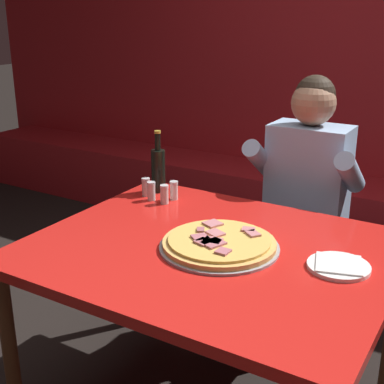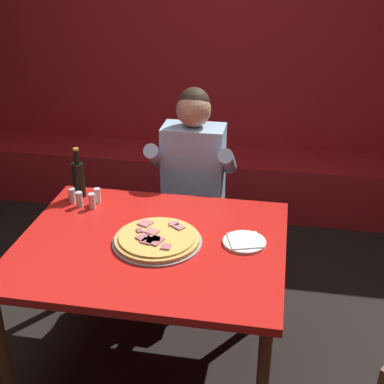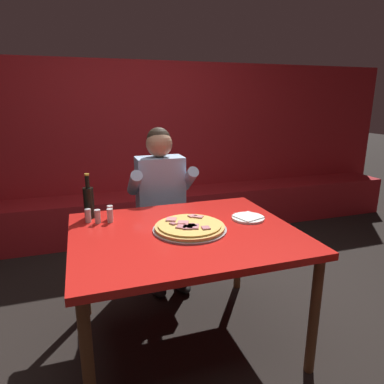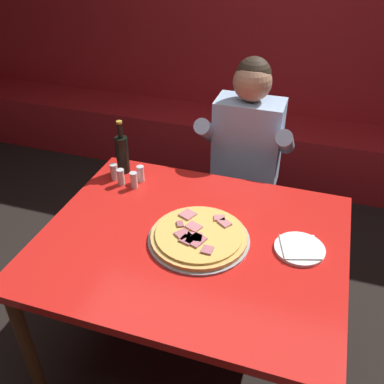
{
  "view_description": "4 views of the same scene",
  "coord_description": "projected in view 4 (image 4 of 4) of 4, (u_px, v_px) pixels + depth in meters",
  "views": [
    {
      "loc": [
        0.86,
        -1.56,
        1.57
      ],
      "look_at": [
        -0.18,
        0.15,
        0.88
      ],
      "focal_mm": 50.0,
      "sensor_mm": 36.0,
      "label": 1
    },
    {
      "loc": [
        0.59,
        -2.15,
        2.1
      ],
      "look_at": [
        0.17,
        0.17,
        0.95
      ],
      "focal_mm": 50.0,
      "sensor_mm": 36.0,
      "label": 2
    },
    {
      "loc": [
        -0.54,
        -1.79,
        1.49
      ],
      "look_at": [
        0.09,
        0.13,
        0.94
      ],
      "focal_mm": 32.0,
      "sensor_mm": 36.0,
      "label": 3
    },
    {
      "loc": [
        0.44,
        -1.34,
        1.94
      ],
      "look_at": [
        -0.01,
        0.03,
        0.96
      ],
      "focal_mm": 40.0,
      "sensor_mm": 36.0,
      "label": 4
    }
  ],
  "objects": [
    {
      "name": "shaker_parmesan",
      "position": [
        141.0,
        174.0,
        2.19
      ],
      "size": [
        0.04,
        0.04,
        0.09
      ],
      "color": "silver",
      "rests_on": "main_dining_table"
    },
    {
      "name": "booth_wall_panel",
      "position": [
        276.0,
        51.0,
        3.43
      ],
      "size": [
        6.8,
        0.16,
        1.9
      ],
      "primitive_type": "cube",
      "color": "#A3191E",
      "rests_on": "ground_plane"
    },
    {
      "name": "ground_plane",
      "position": [
        192.0,
        346.0,
        2.25
      ],
      "size": [
        24.0,
        24.0,
        0.0
      ],
      "primitive_type": "plane",
      "color": "black"
    },
    {
      "name": "shaker_oregano",
      "position": [
        114.0,
        173.0,
        2.21
      ],
      "size": [
        0.04,
        0.04,
        0.09
      ],
      "color": "silver",
      "rests_on": "main_dining_table"
    },
    {
      "name": "diner_seated_blue_shirt",
      "position": [
        244.0,
        161.0,
        2.46
      ],
      "size": [
        0.53,
        0.53,
        1.27
      ],
      "color": "black",
      "rests_on": "ground_plane"
    },
    {
      "name": "beer_bottle",
      "position": [
        122.0,
        153.0,
        2.23
      ],
      "size": [
        0.07,
        0.07,
        0.29
      ],
      "color": "black",
      "rests_on": "main_dining_table"
    },
    {
      "name": "booth_bench",
      "position": [
        261.0,
        148.0,
        3.58
      ],
      "size": [
        6.46,
        0.48,
        0.46
      ],
      "primitive_type": "cube",
      "color": "#A3191E",
      "rests_on": "ground_plane"
    },
    {
      "name": "shaker_red_pepper_flakes",
      "position": [
        134.0,
        181.0,
        2.14
      ],
      "size": [
        0.04,
        0.04,
        0.09
      ],
      "color": "silver",
      "rests_on": "main_dining_table"
    },
    {
      "name": "pizza",
      "position": [
        199.0,
        236.0,
        1.82
      ],
      "size": [
        0.44,
        0.44,
        0.05
      ],
      "color": "#9E9EA3",
      "rests_on": "main_dining_table"
    },
    {
      "name": "shaker_black_pepper",
      "position": [
        121.0,
        178.0,
        2.17
      ],
      "size": [
        0.04,
        0.04,
        0.09
      ],
      "color": "silver",
      "rests_on": "main_dining_table"
    },
    {
      "name": "main_dining_table",
      "position": [
        192.0,
        251.0,
        1.87
      ],
      "size": [
        1.3,
        1.06,
        0.74
      ],
      "color": "brown",
      "rests_on": "ground_plane"
    },
    {
      "name": "plate_white_paper",
      "position": [
        300.0,
        249.0,
        1.77
      ],
      "size": [
        0.21,
        0.21,
        0.02
      ],
      "color": "white",
      "rests_on": "main_dining_table"
    }
  ]
}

